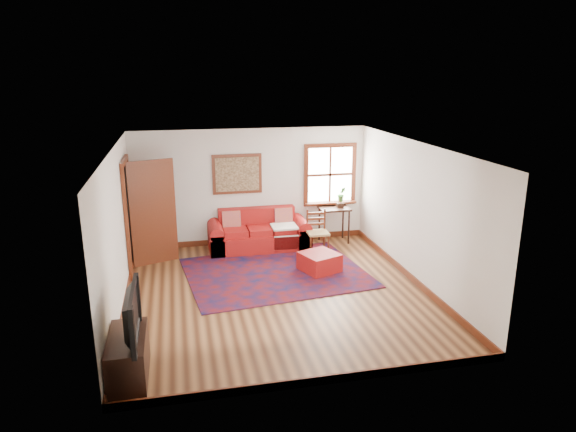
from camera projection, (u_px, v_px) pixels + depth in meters
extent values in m
plane|color=#452412|center=(276.00, 293.00, 8.77)|extent=(5.50, 5.50, 0.00)
cube|color=silver|center=(251.00, 187.00, 11.01)|extent=(5.00, 0.04, 2.50)
cube|color=silver|center=(322.00, 290.00, 5.85)|extent=(5.00, 0.04, 2.50)
cube|color=silver|center=(117.00, 233.00, 7.92)|extent=(0.04, 5.50, 2.50)
cube|color=silver|center=(416.00, 214.00, 8.95)|extent=(0.04, 5.50, 2.50)
cube|color=white|center=(275.00, 147.00, 8.09)|extent=(5.00, 5.50, 0.04)
cube|color=#602714|center=(252.00, 240.00, 11.33)|extent=(5.00, 0.03, 0.12)
cube|color=#602714|center=(125.00, 303.00, 8.24)|extent=(0.03, 5.50, 0.12)
cube|color=#602714|center=(411.00, 277.00, 9.27)|extent=(0.03, 5.50, 0.12)
cube|color=white|center=(330.00, 175.00, 11.31)|extent=(1.00, 0.02, 1.20)
cube|color=#602714|center=(331.00, 145.00, 11.12)|extent=(1.18, 0.06, 0.09)
cube|color=#602714|center=(329.00, 203.00, 11.47)|extent=(1.18, 0.06, 0.09)
cube|color=#602714|center=(306.00, 176.00, 11.18)|extent=(0.09, 0.06, 1.20)
cube|color=#602714|center=(353.00, 174.00, 11.41)|extent=(0.09, 0.06, 1.20)
cube|color=#602714|center=(330.00, 175.00, 11.29)|extent=(1.00, 0.04, 0.05)
cube|color=#602714|center=(330.00, 203.00, 11.40)|extent=(1.15, 0.20, 0.04)
imported|color=#2A5E21|center=(342.00, 194.00, 11.38)|extent=(0.18, 0.15, 0.33)
cube|color=black|center=(127.00, 218.00, 9.48)|extent=(0.02, 0.90, 2.05)
cube|color=#602714|center=(127.00, 226.00, 9.02)|extent=(0.06, 0.09, 2.05)
cube|color=#602714|center=(131.00, 211.00, 9.95)|extent=(0.06, 0.09, 2.05)
cube|color=#602714|center=(124.00, 161.00, 9.20)|extent=(0.06, 1.08, 0.09)
cube|color=#602714|center=(153.00, 213.00, 9.85)|extent=(0.86, 0.35, 2.05)
cube|color=silver|center=(153.00, 208.00, 9.83)|extent=(0.56, 0.22, 1.33)
cube|color=#602714|center=(237.00, 174.00, 10.85)|extent=(1.05, 0.04, 0.85)
cube|color=tan|center=(237.00, 174.00, 10.82)|extent=(0.92, 0.03, 0.72)
cube|color=#610D0D|center=(275.00, 272.00, 9.62)|extent=(3.51, 2.94, 0.02)
cube|color=#A51615|center=(259.00, 240.00, 10.88)|extent=(2.11, 0.87, 0.37)
cube|color=#A51615|center=(257.00, 218.00, 11.07)|extent=(1.64, 0.24, 0.46)
cube|color=#A51615|center=(216.00, 241.00, 10.68)|extent=(0.29, 0.87, 0.46)
cube|color=#A51615|center=(301.00, 236.00, 11.06)|extent=(0.29, 0.87, 0.46)
cube|color=orange|center=(231.00, 220.00, 10.80)|extent=(0.39, 0.19, 0.40)
cube|color=orange|center=(283.00, 217.00, 11.04)|extent=(0.39, 0.19, 0.40)
cube|color=silver|center=(284.00, 227.00, 10.75)|extent=(0.53, 0.48, 0.04)
cube|color=#A51615|center=(319.00, 262.00, 9.66)|extent=(0.81, 0.81, 0.36)
cube|color=black|center=(334.00, 209.00, 11.18)|extent=(0.65, 0.49, 0.04)
cylinder|color=black|center=(325.00, 229.00, 11.04)|extent=(0.04, 0.04, 0.74)
cylinder|color=black|center=(349.00, 227.00, 11.16)|extent=(0.04, 0.04, 0.74)
cylinder|color=black|center=(319.00, 224.00, 11.43)|extent=(0.04, 0.04, 0.74)
cylinder|color=black|center=(343.00, 222.00, 11.54)|extent=(0.04, 0.04, 0.74)
cube|color=tan|center=(318.00, 233.00, 10.50)|extent=(0.44, 0.42, 0.04)
cylinder|color=#602714|center=(311.00, 247.00, 10.36)|extent=(0.04, 0.04, 0.44)
cylinder|color=#602714|center=(328.00, 246.00, 10.43)|extent=(0.04, 0.04, 0.44)
cylinder|color=#602714|center=(307.00, 231.00, 10.63)|extent=(0.04, 0.04, 0.92)
cylinder|color=#602714|center=(324.00, 230.00, 10.69)|extent=(0.04, 0.04, 0.92)
cube|color=#602714|center=(316.00, 219.00, 10.59)|extent=(0.37, 0.04, 0.28)
cube|color=black|center=(128.00, 357.00, 6.29)|extent=(0.45, 1.00, 0.55)
imported|color=black|center=(125.00, 315.00, 6.09)|extent=(0.14, 1.09, 0.63)
cylinder|color=silver|center=(132.00, 316.00, 6.54)|extent=(0.12, 0.12, 0.18)
cylinder|color=#FFA53F|center=(132.00, 318.00, 6.55)|extent=(0.07, 0.07, 0.12)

